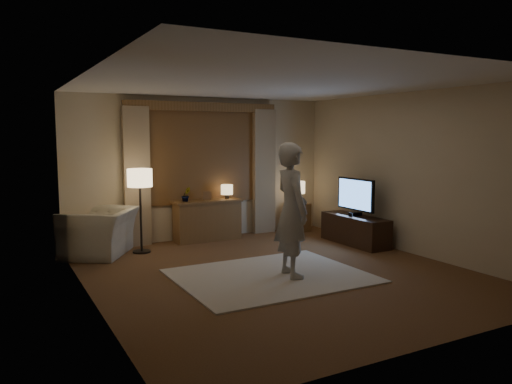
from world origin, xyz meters
TOP-DOWN VIEW (x-y plane):
  - room at (0.00, 0.50)m, footprint 5.04×5.54m
  - rug at (-0.18, -0.10)m, footprint 2.50×2.00m
  - sideboard at (-0.02, 2.50)m, footprint 1.20×0.40m
  - picture_frame at (-0.02, 2.50)m, footprint 0.16×0.02m
  - plant at (-0.42, 2.50)m, footprint 0.17×0.13m
  - table_lamp_sideboard at (0.38, 2.50)m, footprint 0.22×0.22m
  - floor_lamp at (-1.34, 2.12)m, footprint 0.40×0.40m
  - armchair at (-1.97, 2.26)m, footprint 1.44×1.49m
  - side_table at (1.90, 2.45)m, footprint 0.40×0.40m
  - table_lamp_side at (1.90, 2.45)m, footprint 0.30×0.30m
  - tv_stand at (2.15, 0.97)m, footprint 0.45×1.40m
  - tv at (2.15, 0.97)m, footprint 0.22×0.92m
  - person at (0.05, -0.25)m, footprint 0.51×0.71m

SIDE VIEW (x-z plane):
  - rug at x=-0.18m, z-range 0.00..0.02m
  - tv_stand at x=2.15m, z-range 0.00..0.50m
  - side_table at x=1.90m, z-range 0.00..0.56m
  - sideboard at x=-0.02m, z-range 0.00..0.70m
  - armchair at x=-1.97m, z-range 0.00..0.74m
  - picture_frame at x=-0.02m, z-range 0.70..0.90m
  - plant at x=-0.42m, z-range 0.70..1.00m
  - tv at x=2.15m, z-range 0.53..1.20m
  - table_lamp_side at x=1.90m, z-range 0.65..1.09m
  - table_lamp_sideboard at x=0.38m, z-range 0.75..1.05m
  - person at x=0.05m, z-range 0.02..1.82m
  - floor_lamp at x=-1.34m, z-range 0.47..1.84m
  - room at x=0.00m, z-range 0.01..2.65m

